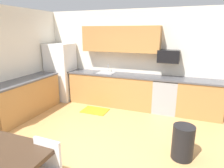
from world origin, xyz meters
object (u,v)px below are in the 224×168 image
object	(u,v)px
refrigerator	(61,72)
trash_bin	(183,142)
microwave	(169,56)
oven_range	(165,95)

from	to	relation	value
refrigerator	trash_bin	world-z (taller)	refrigerator
microwave	oven_range	bearing A→B (deg)	-90.00
oven_range	trash_bin	bearing A→B (deg)	-75.56
oven_range	trash_bin	xyz separation A→B (m)	(0.51, -1.97, -0.16)
refrigerator	microwave	distance (m)	3.27
refrigerator	oven_range	size ratio (longest dim) A/B	1.92
oven_range	refrigerator	bearing A→B (deg)	-178.57
microwave	trash_bin	distance (m)	2.44
microwave	trash_bin	bearing A→B (deg)	-76.23
refrigerator	oven_range	xyz separation A→B (m)	(3.21, 0.08, -0.42)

